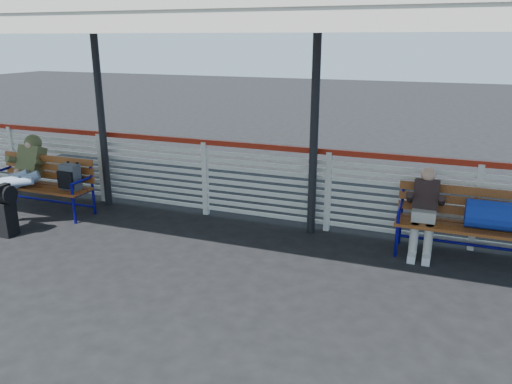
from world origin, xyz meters
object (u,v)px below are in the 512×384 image
at_px(bench_right, 481,216).
at_px(traveler_man, 17,176).
at_px(bench_left, 49,179).
at_px(companion_person, 424,211).
at_px(luggage_stack, 1,208).

bearing_deg(bench_right, traveler_man, -173.03).
distance_m(bench_left, traveler_man, 0.47).
height_order(bench_left, traveler_man, traveler_man).
height_order(traveler_man, companion_person, traveler_man).
bearing_deg(traveler_man, bench_right, 6.97).
height_order(luggage_stack, companion_person, companion_person).
bearing_deg(bench_right, companion_person, -179.80).
distance_m(traveler_man, companion_person, 6.13).
relative_size(traveler_man, companion_person, 1.43).
height_order(bench_left, companion_person, companion_person).
xyz_separation_m(bench_right, companion_person, (-0.69, -0.00, -0.01)).
distance_m(bench_left, companion_person, 5.79).
distance_m(luggage_stack, traveler_man, 0.81).
xyz_separation_m(bench_left, companion_person, (5.77, 0.47, 0.02)).
height_order(luggage_stack, bench_right, bench_right).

